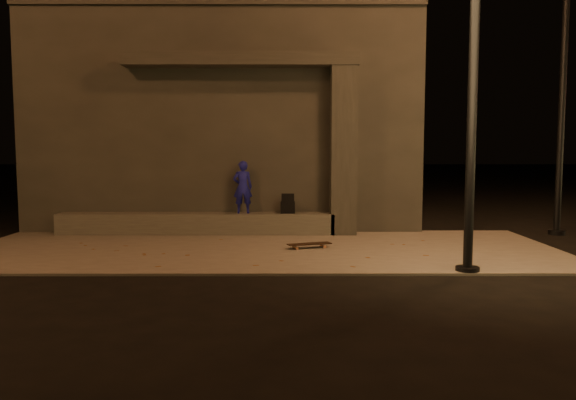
{
  "coord_description": "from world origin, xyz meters",
  "views": [
    {
      "loc": [
        0.48,
        -8.41,
        1.89
      ],
      "look_at": [
        0.5,
        2.0,
        0.94
      ],
      "focal_mm": 35.0,
      "sensor_mm": 36.0,
      "label": 1
    }
  ],
  "objects_px": {
    "column": "(343,151)",
    "skateboarder": "(243,187)",
    "backpack": "(288,206)",
    "skateboard": "(309,244)"
  },
  "relations": [
    {
      "from": "column",
      "to": "skateboard",
      "type": "xyz_separation_m",
      "value": [
        -0.8,
        -1.82,
        -1.73
      ]
    },
    {
      "from": "skateboard",
      "to": "skateboarder",
      "type": "bearing_deg",
      "value": 108.04
    },
    {
      "from": "skateboarder",
      "to": "backpack",
      "type": "relative_size",
      "value": 2.61
    },
    {
      "from": "backpack",
      "to": "skateboard",
      "type": "bearing_deg",
      "value": -77.16
    },
    {
      "from": "backpack",
      "to": "skateboard",
      "type": "relative_size",
      "value": 0.51
    },
    {
      "from": "skateboarder",
      "to": "backpack",
      "type": "bearing_deg",
      "value": 173.69
    },
    {
      "from": "column",
      "to": "backpack",
      "type": "xyz_separation_m",
      "value": [
        -1.2,
        0.0,
        -1.2
      ]
    },
    {
      "from": "skateboarder",
      "to": "skateboard",
      "type": "distance_m",
      "value": 2.48
    },
    {
      "from": "column",
      "to": "skateboarder",
      "type": "relative_size",
      "value": 3.15
    },
    {
      "from": "column",
      "to": "backpack",
      "type": "height_order",
      "value": "column"
    }
  ]
}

